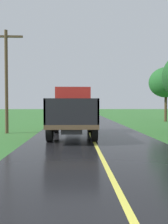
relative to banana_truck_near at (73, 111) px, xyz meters
The scene contains 3 objects.
banana_truck_near is the anchor object (origin of this frame).
utility_pole_roadside 4.91m from the banana_truck_near, 162.88° to the left, with size 2.10×0.20×6.54m.
roadside_tree_mid_right 15.11m from the banana_truck_near, 47.42° to the left, with size 3.68×3.68×5.96m.
Camera 1 is at (-0.85, -0.63, 1.80)m, focal length 35.20 mm.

